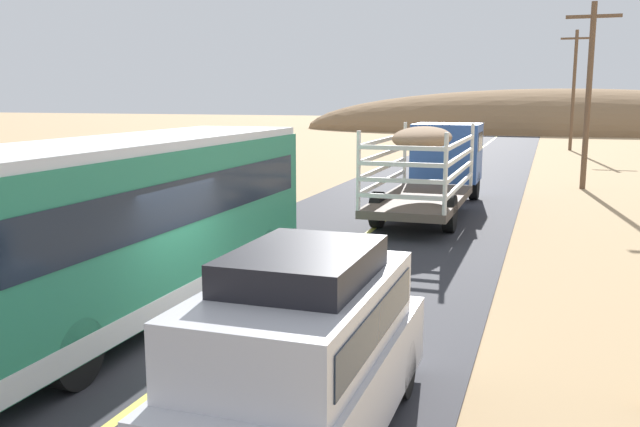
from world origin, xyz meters
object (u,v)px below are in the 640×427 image
object	(u,v)px
suv_near	(305,347)
livestock_truck	(438,158)
power_pole_far	(574,87)
bus	(136,219)
power_pole_mid	(589,90)

from	to	relation	value
suv_near	livestock_truck	xyz separation A→B (m)	(-1.22, 17.38, 0.64)
suv_near	power_pole_far	distance (m)	46.76
livestock_truck	bus	xyz separation A→B (m)	(-3.36, -13.80, -0.04)
suv_near	power_pole_far	xyz separation A→B (m)	(3.98, 46.46, 3.46)
livestock_truck	power_pole_mid	world-z (taller)	power_pole_mid
bus	livestock_truck	bearing A→B (deg)	76.32
livestock_truck	power_pole_mid	distance (m)	8.99
bus	suv_near	bearing A→B (deg)	-38.01
suv_near	power_pole_mid	distance (m)	24.82
livestock_truck	bus	size ratio (longest dim) A/B	0.97
bus	power_pole_far	world-z (taller)	power_pole_far
suv_near	livestock_truck	size ratio (longest dim) A/B	0.48
power_pole_far	livestock_truck	bearing A→B (deg)	-100.14
bus	power_pole_mid	world-z (taller)	power_pole_mid
bus	power_pole_mid	bearing A→B (deg)	67.56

